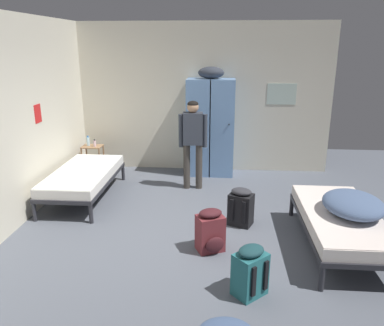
% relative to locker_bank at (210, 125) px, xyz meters
% --- Properties ---
extents(ground_plane, '(9.44, 9.44, 0.00)m').
position_rel_locker_bank_xyz_m(ground_plane, '(-0.16, -2.67, -0.97)').
color(ground_plane, '#565B66').
extents(room_backdrop, '(4.97, 5.96, 2.88)m').
position_rel_locker_bank_xyz_m(room_backdrop, '(-1.50, -1.31, 0.47)').
color(room_backdrop, beige).
rests_on(room_backdrop, ground_plane).
extents(locker_bank, '(0.90, 0.55, 2.07)m').
position_rel_locker_bank_xyz_m(locker_bank, '(0.00, 0.00, 0.00)').
color(locker_bank, '#6B93C6').
rests_on(locker_bank, ground_plane).
extents(shelf_unit, '(0.38, 0.30, 0.57)m').
position_rel_locker_bank_xyz_m(shelf_unit, '(-2.29, -0.21, -0.62)').
color(shelf_unit, '#99704C').
rests_on(shelf_unit, ground_plane).
extents(bed_right, '(0.90, 1.90, 0.49)m').
position_rel_locker_bank_xyz_m(bed_right, '(1.71, -2.78, -0.59)').
color(bed_right, '#28282D').
rests_on(bed_right, ground_plane).
extents(bed_left_rear, '(0.90, 1.90, 0.49)m').
position_rel_locker_bank_xyz_m(bed_left_rear, '(-2.04, -1.43, -0.59)').
color(bed_left_rear, '#28282D').
rests_on(bed_left_rear, ground_plane).
extents(bedding_heap, '(0.71, 0.85, 0.25)m').
position_rel_locker_bank_xyz_m(bedding_heap, '(1.83, -2.81, -0.36)').
color(bedding_heap, slate).
rests_on(bedding_heap, bed_right).
extents(person_traveler, '(0.49, 0.22, 1.56)m').
position_rel_locker_bank_xyz_m(person_traveler, '(-0.27, -0.83, -0.03)').
color(person_traveler, '#3D3833').
rests_on(person_traveler, ground_plane).
extents(water_bottle, '(0.06, 0.06, 0.20)m').
position_rel_locker_bank_xyz_m(water_bottle, '(-2.37, -0.19, -0.31)').
color(water_bottle, '#B2DBEA').
rests_on(water_bottle, shelf_unit).
extents(lotion_bottle, '(0.05, 0.05, 0.15)m').
position_rel_locker_bank_xyz_m(lotion_bottle, '(-2.22, -0.25, -0.34)').
color(lotion_bottle, beige).
rests_on(lotion_bottle, shelf_unit).
extents(backpack_maroon, '(0.39, 0.40, 0.55)m').
position_rel_locker_bank_xyz_m(backpack_maroon, '(0.11, -2.97, -0.71)').
color(backpack_maroon, maroon).
rests_on(backpack_maroon, ground_plane).
extents(backpack_black, '(0.39, 0.40, 0.55)m').
position_rel_locker_bank_xyz_m(backpack_black, '(0.52, -2.21, -0.71)').
color(backpack_black, black).
rests_on(backpack_black, ground_plane).
extents(backpack_teal, '(0.42, 0.42, 0.55)m').
position_rel_locker_bank_xyz_m(backpack_teal, '(0.53, -3.81, -0.71)').
color(backpack_teal, '#23666B').
rests_on(backpack_teal, ground_plane).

